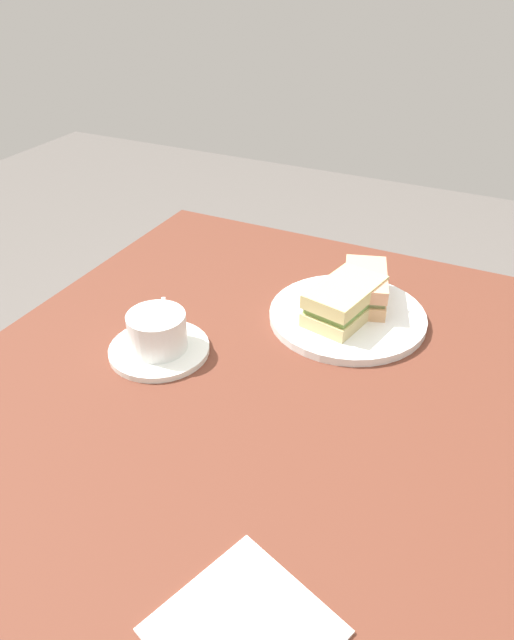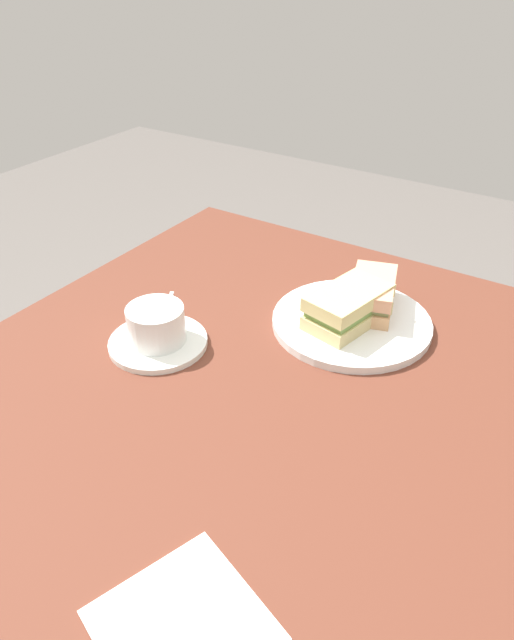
# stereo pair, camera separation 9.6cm
# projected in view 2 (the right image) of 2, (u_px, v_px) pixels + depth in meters

# --- Properties ---
(dining_table) EXTENTS (1.13, 0.90, 0.74)m
(dining_table) POSITION_uv_depth(u_px,v_px,m) (228.00, 452.00, 0.89)
(dining_table) COLOR brown
(dining_table) RESTS_ON ground_plane
(sandwich_plate) EXTENTS (0.27, 0.27, 0.01)m
(sandwich_plate) POSITION_uv_depth(u_px,v_px,m) (351.00, 322.00, 1.00)
(sandwich_plate) COLOR white
(sandwich_plate) RESTS_ON dining_table
(sandwich_front) EXTENTS (0.16, 0.11, 0.06)m
(sandwich_front) POSITION_uv_depth(u_px,v_px,m) (348.00, 307.00, 0.97)
(sandwich_front) COLOR #D1BF80
(sandwich_front) RESTS_ON sandwich_plate
(sandwich_back) EXTENTS (0.15, 0.11, 0.06)m
(sandwich_back) POSITION_uv_depth(u_px,v_px,m) (372.00, 294.00, 1.01)
(sandwich_back) COLOR tan
(sandwich_back) RESTS_ON sandwich_plate
(coffee_saucer) EXTENTS (0.16, 0.16, 0.01)m
(coffee_saucer) POSITION_uv_depth(u_px,v_px,m) (158.00, 342.00, 0.95)
(coffee_saucer) COLOR white
(coffee_saucer) RESTS_ON dining_table
(coffee_cup) EXTENTS (0.10, 0.10, 0.06)m
(coffee_cup) POSITION_uv_depth(u_px,v_px,m) (156.00, 323.00, 0.93)
(coffee_cup) COLOR white
(coffee_cup) RESTS_ON coffee_saucer
(spoon) EXTENTS (0.09, 0.06, 0.01)m
(spoon) POSITION_uv_depth(u_px,v_px,m) (166.00, 311.00, 1.02)
(spoon) COLOR silver
(spoon) RESTS_ON coffee_saucer
(napkin) EXTENTS (0.19, 0.19, 0.00)m
(napkin) POSITION_uv_depth(u_px,v_px,m) (182.00, 626.00, 0.57)
(napkin) COLOR white
(napkin) RESTS_ON dining_table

